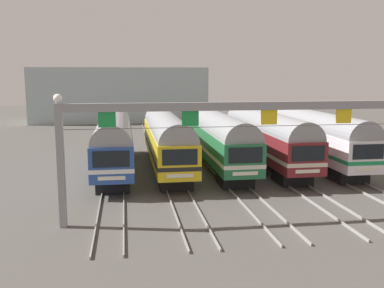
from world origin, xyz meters
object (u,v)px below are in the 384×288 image
at_px(commuter_train_yellow, 167,137).
at_px(commuter_train_green, 217,136).
at_px(commuter_train_maroon, 266,135).
at_px(catenary_gantry, 269,124).
at_px(commuter_train_white, 313,134).
at_px(commuter_train_blue, 114,139).

distance_m(commuter_train_yellow, commuter_train_green, 4.33).
relative_size(commuter_train_yellow, commuter_train_green, 1.00).
relative_size(commuter_train_maroon, catenary_gantry, 0.80).
bearing_deg(commuter_train_yellow, commuter_train_maroon, 0.00).
height_order(commuter_train_white, catenary_gantry, catenary_gantry).
height_order(commuter_train_blue, commuter_train_white, commuter_train_white).
bearing_deg(commuter_train_blue, commuter_train_white, 0.01).
xyz_separation_m(commuter_train_yellow, commuter_train_white, (13.00, 0.00, 0.00)).
relative_size(commuter_train_maroon, commuter_train_white, 1.00).
bearing_deg(catenary_gantry, commuter_train_yellow, 107.80).
distance_m(commuter_train_blue, commuter_train_maroon, 13.00).
bearing_deg(commuter_train_green, catenary_gantry, -90.00).
distance_m(commuter_train_white, catenary_gantry, 16.25).
bearing_deg(commuter_train_blue, catenary_gantry, -57.29).
bearing_deg(commuter_train_maroon, commuter_train_white, 0.00).
distance_m(commuter_train_green, catenary_gantry, 13.74).
height_order(commuter_train_blue, commuter_train_yellow, commuter_train_yellow).
bearing_deg(commuter_train_yellow, commuter_train_blue, -179.94).
relative_size(commuter_train_blue, commuter_train_green, 1.00).
xyz_separation_m(commuter_train_green, commuter_train_white, (8.67, 0.00, 0.00)).
bearing_deg(commuter_train_white, commuter_train_blue, -179.99).
bearing_deg(commuter_train_white, commuter_train_green, 180.00).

